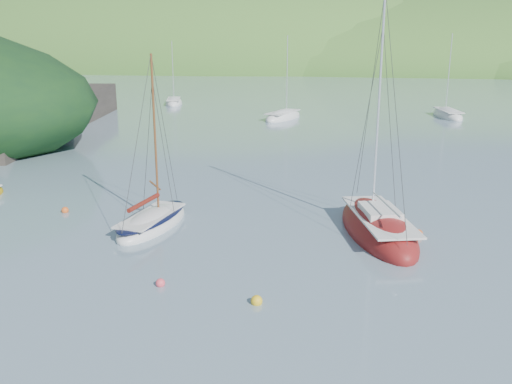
% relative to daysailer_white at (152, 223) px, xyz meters
% --- Properties ---
extents(ground, '(700.00, 700.00, 0.00)m').
position_rel_daysailer_white_xyz_m(ground, '(4.24, -7.14, -0.22)').
color(ground, gray).
rests_on(ground, ground).
extents(shoreline_hills, '(690.00, 135.00, 56.00)m').
position_rel_daysailer_white_xyz_m(shoreline_hills, '(-5.42, 165.29, -0.22)').
color(shoreline_hills, '#2C6426').
rests_on(shoreline_hills, ground).
extents(daysailer_white, '(3.13, 6.65, 9.86)m').
position_rel_daysailer_white_xyz_m(daysailer_white, '(0.00, 0.00, 0.00)').
color(daysailer_white, white).
rests_on(daysailer_white, ground).
extents(sloop_red, '(5.58, 9.56, 13.39)m').
position_rel_daysailer_white_xyz_m(sloop_red, '(12.08, 1.25, 0.02)').
color(sloop_red, maroon).
rests_on(sloop_red, ground).
extents(distant_sloop_a, '(4.88, 7.96, 10.72)m').
position_rel_daysailer_white_xyz_m(distant_sloop_a, '(0.89, 40.68, -0.04)').
color(distant_sloop_a, white).
rests_on(distant_sloop_a, ground).
extents(distant_sloop_b, '(4.21, 8.05, 10.92)m').
position_rel_daysailer_white_xyz_m(distant_sloop_b, '(20.72, 46.34, -0.04)').
color(distant_sloop_b, white).
rests_on(distant_sloop_b, ground).
extents(distant_sloop_c, '(4.27, 7.23, 9.75)m').
position_rel_daysailer_white_xyz_m(distant_sloop_c, '(-17.05, 51.92, -0.05)').
color(distant_sloop_c, white).
rests_on(distant_sloop_c, ground).
extents(mooring_buoys, '(20.58, 9.68, 0.50)m').
position_rel_daysailer_white_xyz_m(mooring_buoys, '(6.21, -2.63, -0.10)').
color(mooring_buoys, yellow).
rests_on(mooring_buoys, ground).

